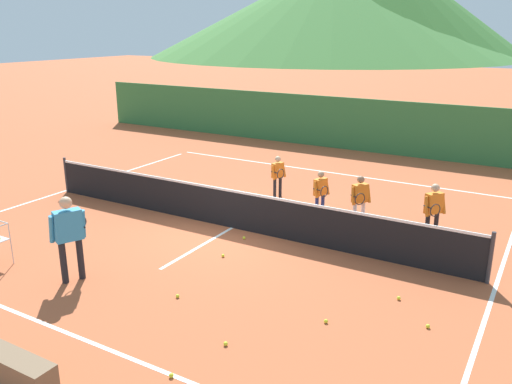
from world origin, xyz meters
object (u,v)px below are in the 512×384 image
tennis_ball_7 (326,321)px  courtside_bench (12,369)px  student_1 (321,190)px  tennis_ball_5 (226,344)px  tennis_net (232,208)px  tennis_ball_1 (178,296)px  tennis_ball_2 (428,326)px  tennis_ball_3 (171,375)px  student_0 (278,173)px  tennis_ball_4 (244,238)px  tennis_ball_10 (399,298)px  student_2 (360,197)px  student_3 (434,207)px  instructor (69,231)px  tennis_ball_8 (223,256)px

tennis_ball_7 → courtside_bench: size_ratio=0.05×
student_1 → tennis_ball_5: bearing=-79.8°
tennis_net → tennis_ball_1: bearing=-73.2°
tennis_ball_2 → tennis_ball_3: same height
tennis_ball_3 → student_0: bearing=107.9°
tennis_ball_4 → courtside_bench: size_ratio=0.05×
tennis_ball_10 → tennis_ball_5: bearing=-124.3°
student_0 → student_2: (2.81, -1.08, 0.05)m
tennis_net → tennis_ball_10: tennis_net is taller
student_3 → tennis_ball_4: student_3 is taller
tennis_net → instructor: (-1.13, -3.90, 0.52)m
tennis_ball_7 → tennis_ball_8: (-2.94, 1.34, 0.00)m
tennis_net → tennis_ball_3: size_ratio=171.84×
tennis_ball_5 → tennis_ball_10: size_ratio=1.00×
courtside_bench → tennis_ball_7: bearing=49.4°
instructor → tennis_ball_8: instructor is taller
tennis_ball_1 → tennis_ball_5: (1.59, -0.83, 0.00)m
student_0 → tennis_net: bearing=-86.3°
instructor → tennis_ball_1: instructor is taller
tennis_ball_1 → tennis_ball_2: same height
courtside_bench → tennis_ball_4: bearing=89.8°
tennis_ball_5 → tennis_ball_10: bearing=55.7°
student_2 → tennis_ball_8: 3.73m
instructor → student_1: 6.26m
tennis_ball_10 → tennis_ball_8: bearing=-179.3°
student_2 → tennis_ball_5: (-0.01, -5.87, -0.75)m
student_2 → tennis_ball_1: size_ratio=19.10×
student_0 → tennis_ball_3: (2.58, -7.98, -0.70)m
student_3 → tennis_ball_5: (-1.74, -5.86, -0.79)m
student_0 → tennis_ball_8: bearing=-77.5°
courtside_bench → student_0: bearing=94.9°
student_3 → tennis_ball_8: size_ratio=20.03×
tennis_ball_1 → tennis_ball_10: 3.99m
student_1 → tennis_ball_4: bearing=-112.2°
student_2 → tennis_ball_7: 4.66m
student_0 → tennis_ball_5: 7.53m
tennis_ball_2 → tennis_ball_5: bearing=-141.0°
instructor → student_2: instructor is taller
student_0 → tennis_ball_7: bearing=-55.1°
student_1 → tennis_ball_10: bearing=-47.5°
tennis_ball_2 → tennis_ball_4: size_ratio=1.00×
student_0 → tennis_ball_3: bearing=-72.1°
student_0 → student_2: size_ratio=0.94×
instructor → student_0: size_ratio=1.40×
tennis_ball_8 → tennis_ball_7: bearing=-24.5°
student_3 → tennis_ball_5: 6.16m
student_3 → tennis_ball_10: 3.19m
tennis_ball_1 → tennis_ball_3: size_ratio=1.00×
tennis_ball_5 → tennis_ball_1: bearing=152.5°
tennis_net → courtside_bench: tennis_net is taller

